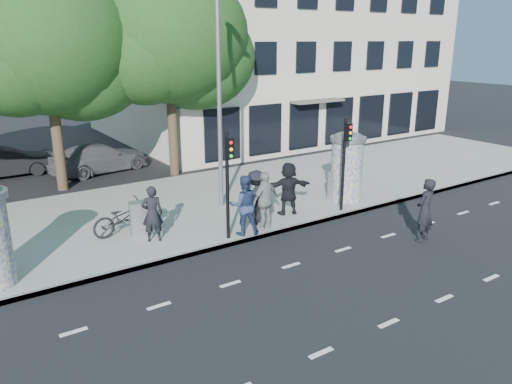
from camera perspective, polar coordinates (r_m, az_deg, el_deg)
ground at (r=13.33m, az=7.75°, el=-10.49°), size 120.00×120.00×0.00m
sidewalk at (r=19.08m, az=-7.25°, el=-1.55°), size 40.00×8.00×0.15m
curb at (r=15.86m, az=-0.75°, el=-5.37°), size 40.00×0.10×0.16m
lane_dash_near at (r=12.00m, az=14.91°, el=-14.29°), size 32.00×0.12×0.01m
lane_dash_far at (r=14.29m, az=4.01°, el=-8.38°), size 32.00×0.12×0.01m
ad_column_right at (r=19.37m, az=10.34°, el=3.10°), size 1.36×1.36×2.65m
traffic_pole_near at (r=15.06m, az=-3.21°, el=2.04°), size 0.22×0.31×3.40m
traffic_pole_far at (r=17.90m, az=10.15°, el=4.24°), size 0.22×0.31×3.40m
street_lamp at (r=17.75m, az=-4.17°, el=12.73°), size 0.25×0.93×8.00m
tree_near_left at (r=21.90m, az=-22.91°, el=15.64°), size 6.80×6.80×8.97m
tree_center at (r=23.07m, az=-10.02°, el=17.31°), size 7.00×7.00×9.30m
building at (r=34.99m, az=1.05°, el=16.89°), size 20.30×15.85×12.00m
ped_b at (r=15.53m, az=-11.77°, el=-2.45°), size 0.75×0.62×1.77m
ped_c at (r=15.72m, az=-1.37°, el=-1.50°), size 1.15×1.04×1.94m
ped_d at (r=16.67m, az=-0.02°, el=-0.59°), size 1.36×1.08×1.84m
ped_e at (r=16.15m, az=1.06°, el=-1.00°), size 1.24×0.85×1.94m
ped_f at (r=17.59m, az=3.71°, el=0.43°), size 1.87×1.13×1.89m
man_road at (r=16.43m, az=18.74°, el=-1.99°), size 0.83×0.63×2.04m
bicycle at (r=16.45m, az=-14.87°, el=-2.81°), size 0.96×2.15×1.10m
cabinet_left at (r=16.14m, az=-13.24°, el=-3.02°), size 0.60×0.49×1.12m
cabinet_right at (r=19.48m, az=9.06°, el=0.74°), size 0.65×0.58×1.13m
car_mid at (r=25.77m, az=-26.62°, el=3.06°), size 1.48×4.14×1.36m
car_right at (r=25.02m, az=-17.44°, el=3.75°), size 2.94×5.05×1.38m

